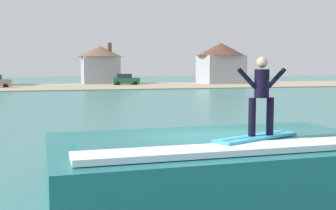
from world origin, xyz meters
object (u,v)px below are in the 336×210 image
object	(u,v)px
surfboard	(256,137)
house_small_cottage	(100,63)
house_gabled_white	(221,61)
car_far_shore	(125,80)
wave_crest	(219,162)
surfer	(262,92)

from	to	relation	value
surfboard	house_small_cottage	size ratio (longest dim) A/B	0.31
house_gabled_white	car_far_shore	bearing A→B (deg)	-175.43
wave_crest	house_gabled_white	distance (m)	63.48
wave_crest	surfer	distance (m)	1.94
wave_crest	surfboard	bearing A→B (deg)	-55.51
car_far_shore	house_gabled_white	world-z (taller)	house_gabled_white
surfboard	surfer	xyz separation A→B (m)	(0.13, 0.03, 0.99)
surfer	house_small_cottage	size ratio (longest dim) A/B	0.23
wave_crest	house_small_cottage	size ratio (longest dim) A/B	1.04
surfer	surfboard	bearing A→B (deg)	-165.13
surfboard	house_gabled_white	distance (m)	63.95
car_far_shore	surfer	bearing A→B (deg)	-98.09
wave_crest	surfboard	distance (m)	1.16
wave_crest	surfer	size ratio (longest dim) A/B	4.49
wave_crest	car_far_shore	bearing A→B (deg)	81.15
surfboard	house_gabled_white	size ratio (longest dim) A/B	0.27
surfboard	car_far_shore	xyz separation A→B (m)	(8.28, 57.40, -0.31)
car_far_shore	house_gabled_white	xyz separation A→B (m)	(16.85, 1.35, 2.94)
house_gabled_white	house_small_cottage	world-z (taller)	house_gabled_white
surfboard	car_far_shore	distance (m)	58.00
surfer	house_gabled_white	distance (m)	63.84
house_gabled_white	house_small_cottage	xyz separation A→B (m)	(-19.86, 4.86, -0.27)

